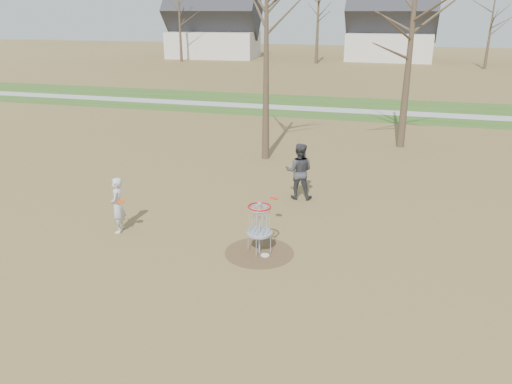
% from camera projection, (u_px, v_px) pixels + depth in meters
% --- Properties ---
extents(ground, '(160.00, 160.00, 0.00)m').
position_uv_depth(ground, '(259.00, 253.00, 12.95)').
color(ground, brown).
rests_on(ground, ground).
extents(green_band, '(160.00, 8.00, 0.01)m').
position_uv_depth(green_band, '(344.00, 108.00, 31.95)').
color(green_band, '#2D5119').
rests_on(green_band, ground).
extents(footpath, '(160.00, 1.50, 0.01)m').
position_uv_depth(footpath, '(342.00, 110.00, 31.04)').
color(footpath, '#9E9E99').
rests_on(footpath, green_band).
extents(dirt_circle, '(1.80, 1.80, 0.01)m').
position_uv_depth(dirt_circle, '(259.00, 252.00, 12.94)').
color(dirt_circle, '#47331E').
rests_on(dirt_circle, ground).
extents(player_standing, '(0.53, 0.66, 1.59)m').
position_uv_depth(player_standing, '(117.00, 205.00, 13.93)').
color(player_standing, silver).
rests_on(player_standing, ground).
extents(player_throwing, '(0.97, 0.78, 1.88)m').
position_uv_depth(player_throwing, '(299.00, 171.00, 16.38)').
color(player_throwing, '#36373B').
rests_on(player_throwing, ground).
extents(disc_grounded, '(0.22, 0.22, 0.02)m').
position_uv_depth(disc_grounded, '(265.00, 255.00, 12.76)').
color(disc_grounded, silver).
rests_on(disc_grounded, dirt_circle).
extents(discs_in_play, '(4.11, 1.94, 0.20)m').
position_uv_depth(discs_in_play, '(203.00, 200.00, 13.93)').
color(discs_in_play, '#FB260D').
rests_on(discs_in_play, ground).
extents(disc_golf_basket, '(0.64, 0.64, 1.35)m').
position_uv_depth(disc_golf_basket, '(259.00, 220.00, 12.63)').
color(disc_golf_basket, '#9EA3AD').
rests_on(disc_golf_basket, ground).
extents(bare_trees, '(52.62, 44.98, 9.00)m').
position_uv_depth(bare_trees, '(386.00, 16.00, 43.05)').
color(bare_trees, '#382B1E').
rests_on(bare_trees, ground).
extents(houses_row, '(56.51, 10.01, 7.26)m').
position_uv_depth(houses_row, '(411.00, 31.00, 58.23)').
color(houses_row, silver).
rests_on(houses_row, ground).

